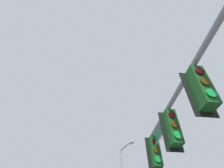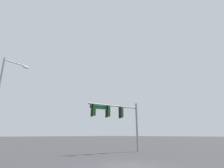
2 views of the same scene
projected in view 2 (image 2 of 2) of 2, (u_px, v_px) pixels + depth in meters
ground_plane at (130, 166)px, 10.83m from camera, size 400.00×400.00×0.00m
signal_pole_near at (118, 116)px, 19.61m from camera, size 6.47×1.58×5.59m
street_lamp at (1, 99)px, 13.97m from camera, size 2.21×0.50×8.12m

